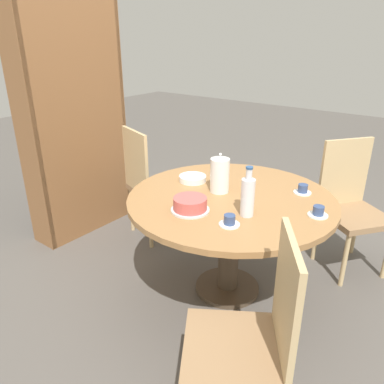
{
  "coord_description": "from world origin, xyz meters",
  "views": [
    {
      "loc": [
        -1.88,
        -1.13,
        1.67
      ],
      "look_at": [
        0.0,
        0.31,
        0.67
      ],
      "focal_mm": 35.0,
      "sensor_mm": 36.0,
      "label": 1
    }
  ],
  "objects_px": {
    "cup_d": "(230,221)",
    "chair_b": "(351,204)",
    "bookshelf": "(76,125)",
    "coffee_pot": "(220,174)",
    "chair_a": "(250,337)",
    "cake_main": "(190,205)",
    "water_bottle": "(248,196)",
    "cup_c": "(303,190)",
    "cup_a": "(318,212)",
    "cup_b": "(218,174)",
    "chair_c": "(151,182)"
  },
  "relations": [
    {
      "from": "chair_c",
      "to": "chair_a",
      "type": "bearing_deg",
      "value": 165.02
    },
    {
      "from": "chair_a",
      "to": "coffee_pot",
      "type": "height_order",
      "value": "coffee_pot"
    },
    {
      "from": "water_bottle",
      "to": "cup_d",
      "type": "distance_m",
      "value": 0.19
    },
    {
      "from": "coffee_pot",
      "to": "water_bottle",
      "type": "distance_m",
      "value": 0.38
    },
    {
      "from": "chair_c",
      "to": "bookshelf",
      "type": "height_order",
      "value": "bookshelf"
    },
    {
      "from": "chair_a",
      "to": "chair_b",
      "type": "height_order",
      "value": "same"
    },
    {
      "from": "coffee_pot",
      "to": "cup_d",
      "type": "distance_m",
      "value": 0.48
    },
    {
      "from": "coffee_pot",
      "to": "cake_main",
      "type": "xyz_separation_m",
      "value": [
        -0.35,
        -0.03,
        -0.08
      ]
    },
    {
      "from": "chair_a",
      "to": "bookshelf",
      "type": "bearing_deg",
      "value": -143.23
    },
    {
      "from": "chair_a",
      "to": "coffee_pot",
      "type": "xyz_separation_m",
      "value": [
        0.81,
        0.7,
        0.33
      ]
    },
    {
      "from": "coffee_pot",
      "to": "cup_a",
      "type": "distance_m",
      "value": 0.65
    },
    {
      "from": "chair_a",
      "to": "chair_b",
      "type": "relative_size",
      "value": 1.0
    },
    {
      "from": "cup_a",
      "to": "cup_d",
      "type": "height_order",
      "value": "same"
    },
    {
      "from": "cake_main",
      "to": "cup_c",
      "type": "distance_m",
      "value": 0.78
    },
    {
      "from": "chair_b",
      "to": "coffee_pot",
      "type": "distance_m",
      "value": 1.08
    },
    {
      "from": "coffee_pot",
      "to": "cup_b",
      "type": "xyz_separation_m",
      "value": [
        0.22,
        0.16,
        -0.1
      ]
    },
    {
      "from": "cake_main",
      "to": "chair_b",
      "type": "bearing_deg",
      "value": -28.27
    },
    {
      "from": "cup_a",
      "to": "cup_b",
      "type": "xyz_separation_m",
      "value": [
        0.18,
        0.8,
        0.0
      ]
    },
    {
      "from": "cup_b",
      "to": "cup_d",
      "type": "xyz_separation_m",
      "value": [
        -0.58,
        -0.46,
        0.0
      ]
    },
    {
      "from": "chair_c",
      "to": "cup_d",
      "type": "height_order",
      "value": "chair_c"
    },
    {
      "from": "bookshelf",
      "to": "coffee_pot",
      "type": "height_order",
      "value": "bookshelf"
    },
    {
      "from": "bookshelf",
      "to": "cake_main",
      "type": "relative_size",
      "value": 8.8
    },
    {
      "from": "chair_a",
      "to": "water_bottle",
      "type": "height_order",
      "value": "water_bottle"
    },
    {
      "from": "coffee_pot",
      "to": "cup_d",
      "type": "bearing_deg",
      "value": -139.68
    },
    {
      "from": "coffee_pot",
      "to": "cup_a",
      "type": "bearing_deg",
      "value": -86.29
    },
    {
      "from": "water_bottle",
      "to": "cup_c",
      "type": "distance_m",
      "value": 0.53
    },
    {
      "from": "bookshelf",
      "to": "cup_d",
      "type": "height_order",
      "value": "bookshelf"
    },
    {
      "from": "cup_b",
      "to": "cup_c",
      "type": "xyz_separation_m",
      "value": [
        0.09,
        -0.6,
        0.0
      ]
    },
    {
      "from": "chair_a",
      "to": "cake_main",
      "type": "relative_size",
      "value": 4.28
    },
    {
      "from": "bookshelf",
      "to": "chair_b",
      "type": "bearing_deg",
      "value": 111.51
    },
    {
      "from": "cup_d",
      "to": "chair_b",
      "type": "bearing_deg",
      "value": -16.31
    },
    {
      "from": "chair_a",
      "to": "bookshelf",
      "type": "relative_size",
      "value": 0.49
    },
    {
      "from": "chair_b",
      "to": "cup_b",
      "type": "relative_size",
      "value": 8.5
    },
    {
      "from": "chair_c",
      "to": "cup_a",
      "type": "relative_size",
      "value": 8.5
    },
    {
      "from": "cup_b",
      "to": "chair_c",
      "type": "bearing_deg",
      "value": 89.55
    },
    {
      "from": "chair_a",
      "to": "cup_a",
      "type": "xyz_separation_m",
      "value": [
        0.85,
        0.06,
        0.23
      ]
    },
    {
      "from": "water_bottle",
      "to": "cup_b",
      "type": "xyz_separation_m",
      "value": [
        0.41,
        0.48,
        -0.1
      ]
    },
    {
      "from": "chair_a",
      "to": "water_bottle",
      "type": "distance_m",
      "value": 0.79
    },
    {
      "from": "water_bottle",
      "to": "cup_c",
      "type": "height_order",
      "value": "water_bottle"
    },
    {
      "from": "water_bottle",
      "to": "cake_main",
      "type": "bearing_deg",
      "value": 117.47
    },
    {
      "from": "water_bottle",
      "to": "cup_c",
      "type": "relative_size",
      "value": 2.56
    },
    {
      "from": "cup_b",
      "to": "cup_d",
      "type": "relative_size",
      "value": 1.0
    },
    {
      "from": "chair_b",
      "to": "chair_c",
      "type": "distance_m",
      "value": 1.59
    },
    {
      "from": "chair_c",
      "to": "cup_c",
      "type": "relative_size",
      "value": 8.5
    },
    {
      "from": "water_bottle",
      "to": "cup_b",
      "type": "relative_size",
      "value": 2.56
    },
    {
      "from": "chair_b",
      "to": "cake_main",
      "type": "height_order",
      "value": "chair_b"
    },
    {
      "from": "water_bottle",
      "to": "cup_c",
      "type": "bearing_deg",
      "value": -14.25
    },
    {
      "from": "bookshelf",
      "to": "water_bottle",
      "type": "xyz_separation_m",
      "value": [
        -0.17,
        -1.76,
        -0.12
      ]
    },
    {
      "from": "cup_c",
      "to": "chair_c",
      "type": "bearing_deg",
      "value": 93.61
    },
    {
      "from": "chair_a",
      "to": "cup_a",
      "type": "bearing_deg",
      "value": 150.82
    }
  ]
}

